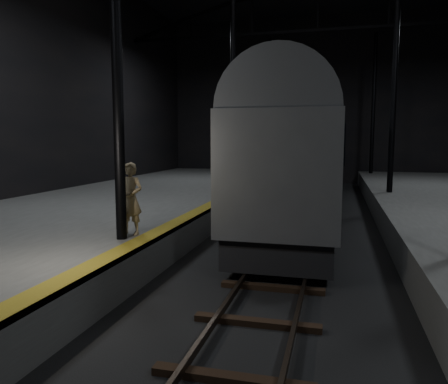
% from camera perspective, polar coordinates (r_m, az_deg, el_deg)
% --- Properties ---
extents(ground, '(44.00, 44.00, 0.00)m').
position_cam_1_polar(ground, '(14.22, 8.65, -7.33)').
color(ground, black).
rests_on(ground, ground).
extents(platform_left, '(9.00, 43.80, 1.00)m').
position_cam_1_polar(platform_left, '(16.60, -18.08, -3.77)').
color(platform_left, '#50504D').
rests_on(platform_left, ground).
extents(tactile_strip, '(0.50, 43.80, 0.01)m').
position_cam_1_polar(tactile_strip, '(14.68, -4.01, -2.81)').
color(tactile_strip, olive).
rests_on(tactile_strip, platform_left).
extents(track, '(2.40, 43.00, 0.24)m').
position_cam_1_polar(track, '(14.20, 8.66, -7.06)').
color(track, '#3F3328').
rests_on(track, ground).
extents(train, '(3.09, 20.64, 5.52)m').
position_cam_1_polar(train, '(20.17, 10.69, 5.64)').
color(train, gray).
rests_on(train, ground).
extents(woman, '(0.73, 0.52, 1.88)m').
position_cam_1_polar(woman, '(11.58, -12.11, -0.86)').
color(woman, tan).
rests_on(woman, platform_left).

